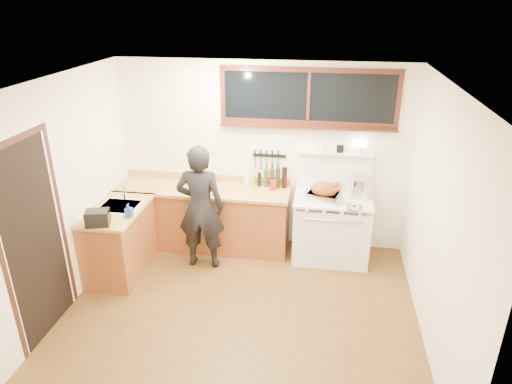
% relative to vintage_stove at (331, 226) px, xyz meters
% --- Properties ---
extents(ground_plane, '(4.00, 3.50, 0.02)m').
position_rel_vintage_stove_xyz_m(ground_plane, '(-1.00, -1.41, -0.48)').
color(ground_plane, '#533515').
extents(room_shell, '(4.10, 3.60, 2.65)m').
position_rel_vintage_stove_xyz_m(room_shell, '(-1.00, -1.41, 1.18)').
color(room_shell, white).
rests_on(room_shell, ground).
extents(counter_back, '(2.44, 0.64, 1.00)m').
position_rel_vintage_stove_xyz_m(counter_back, '(-1.80, 0.04, -0.01)').
color(counter_back, brown).
rests_on(counter_back, ground).
extents(counter_left, '(0.64, 1.09, 0.90)m').
position_rel_vintage_stove_xyz_m(counter_left, '(-2.70, -0.79, -0.02)').
color(counter_left, brown).
rests_on(counter_left, ground).
extents(sink_unit, '(0.50, 0.45, 0.37)m').
position_rel_vintage_stove_xyz_m(sink_unit, '(-2.68, -0.71, 0.38)').
color(sink_unit, white).
rests_on(sink_unit, counter_left).
extents(vintage_stove, '(1.02, 0.74, 1.59)m').
position_rel_vintage_stove_xyz_m(vintage_stove, '(0.00, 0.00, 0.00)').
color(vintage_stove, white).
rests_on(vintage_stove, ground).
extents(back_window, '(2.32, 0.13, 0.77)m').
position_rel_vintage_stove_xyz_m(back_window, '(-0.40, 0.31, 1.60)').
color(back_window, black).
rests_on(back_window, room_shell).
extents(left_doorway, '(0.02, 1.04, 2.17)m').
position_rel_vintage_stove_xyz_m(left_doorway, '(-2.99, -1.96, 0.62)').
color(left_doorway, black).
rests_on(left_doorway, ground).
extents(knife_strip, '(0.46, 0.03, 0.28)m').
position_rel_vintage_stove_xyz_m(knife_strip, '(-0.92, 0.32, 0.84)').
color(knife_strip, black).
rests_on(knife_strip, room_shell).
extents(man, '(0.63, 0.43, 1.69)m').
position_rel_vintage_stove_xyz_m(man, '(-1.69, -0.47, 0.38)').
color(man, black).
rests_on(man, ground).
extents(soap_bottle, '(0.08, 0.08, 0.17)m').
position_rel_vintage_stove_xyz_m(soap_bottle, '(-2.43, -0.97, 0.52)').
color(soap_bottle, '#2444B5').
rests_on(soap_bottle, counter_left).
extents(toaster, '(0.30, 0.25, 0.18)m').
position_rel_vintage_stove_xyz_m(toaster, '(-2.70, -1.22, 0.52)').
color(toaster, black).
rests_on(toaster, counter_left).
extents(cutting_board, '(0.43, 0.36, 0.14)m').
position_rel_vintage_stove_xyz_m(cutting_board, '(-1.69, -0.09, 0.49)').
color(cutting_board, tan).
rests_on(cutting_board, counter_back).
extents(roast_turkey, '(0.49, 0.42, 0.25)m').
position_rel_vintage_stove_xyz_m(roast_turkey, '(-0.13, -0.10, 0.53)').
color(roast_turkey, silver).
rests_on(roast_turkey, vintage_stove).
extents(stockpot, '(0.37, 0.37, 0.27)m').
position_rel_vintage_stove_xyz_m(stockpot, '(0.36, 0.06, 0.57)').
color(stockpot, silver).
rests_on(stockpot, vintage_stove).
extents(saucepan, '(0.17, 0.29, 0.12)m').
position_rel_vintage_stove_xyz_m(saucepan, '(0.02, 0.26, 0.49)').
color(saucepan, silver).
rests_on(saucepan, vintage_stove).
extents(pot_lid, '(0.22, 0.22, 0.04)m').
position_rel_vintage_stove_xyz_m(pot_lid, '(0.26, -0.30, 0.44)').
color(pot_lid, silver).
rests_on(pot_lid, vintage_stove).
extents(coffee_tin, '(0.10, 0.09, 0.14)m').
position_rel_vintage_stove_xyz_m(coffee_tin, '(-0.82, 0.12, 0.50)').
color(coffee_tin, maroon).
rests_on(coffee_tin, counter_back).
extents(pitcher, '(0.10, 0.10, 0.15)m').
position_rel_vintage_stove_xyz_m(pitcher, '(-1.20, 0.21, 0.51)').
color(pitcher, white).
rests_on(pitcher, counter_back).
extents(bottle_cluster, '(0.51, 0.07, 0.30)m').
position_rel_vintage_stove_xyz_m(bottle_cluster, '(-0.85, 0.22, 0.56)').
color(bottle_cluster, black).
rests_on(bottle_cluster, counter_back).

